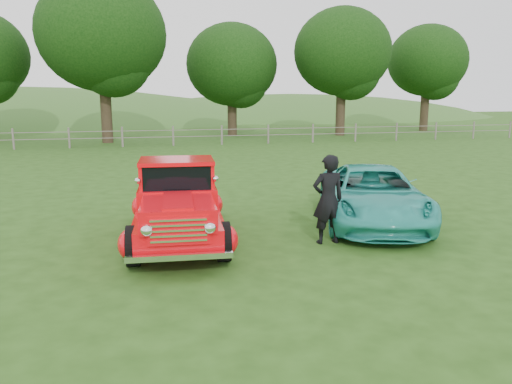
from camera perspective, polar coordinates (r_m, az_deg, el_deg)
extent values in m
plane|color=#224512|center=(9.57, 0.49, -7.82)|extent=(140.00, 140.00, 0.00)
ellipsoid|color=#3A6425|center=(69.10, -26.65, 3.26)|extent=(84.00, 60.00, 18.00)
ellipsoid|color=#3A6425|center=(74.51, 3.92, 5.75)|extent=(72.00, 52.00, 14.00)
cube|color=slate|center=(30.97, -9.44, 6.25)|extent=(48.00, 0.04, 0.04)
cube|color=slate|center=(30.94, -9.46, 6.98)|extent=(48.00, 0.04, 0.04)
cylinder|color=#302218|center=(33.84, -16.79, 9.50)|extent=(0.70, 0.70, 4.84)
ellipsoid|color=black|center=(34.04, -17.22, 16.92)|extent=(8.00, 8.00, 7.20)
cylinder|color=#302218|center=(38.48, -2.75, 9.28)|extent=(0.70, 0.70, 3.74)
ellipsoid|color=black|center=(38.52, -2.80, 14.34)|extent=(6.80, 6.80, 6.12)
cylinder|color=#302218|center=(38.89, 9.65, 9.64)|extent=(0.70, 0.70, 4.40)
ellipsoid|color=black|center=(39.00, 9.85, 15.53)|extent=(7.20, 7.20, 6.48)
cylinder|color=#302218|center=(45.72, 18.71, 9.28)|extent=(0.70, 0.70, 4.18)
ellipsoid|color=black|center=(45.80, 19.02, 14.03)|extent=(6.60, 6.60, 5.94)
cylinder|color=black|center=(9.45, -13.85, -5.99)|extent=(0.30, 0.78, 0.76)
cylinder|color=black|center=(9.45, -3.73, -5.68)|extent=(0.30, 0.78, 0.76)
cylinder|color=black|center=(12.44, -12.75, -1.82)|extent=(0.30, 0.78, 0.76)
cylinder|color=black|center=(12.44, -5.10, -1.58)|extent=(0.30, 0.78, 0.76)
cube|color=red|center=(10.86, -8.90, -2.47)|extent=(1.90, 4.71, 0.44)
ellipsoid|color=red|center=(9.44, -14.29, -5.77)|extent=(0.47, 0.78, 0.54)
ellipsoid|color=red|center=(9.44, -3.31, -5.43)|extent=(0.47, 0.78, 0.54)
ellipsoid|color=red|center=(12.44, -13.08, -1.65)|extent=(0.47, 0.78, 0.54)
ellipsoid|color=red|center=(12.44, -4.78, -1.39)|extent=(0.47, 0.78, 0.54)
cube|color=red|center=(9.26, -8.90, -2.36)|extent=(1.45, 1.70, 0.42)
cube|color=red|center=(10.67, -8.96, -0.46)|extent=(1.69, 1.47, 0.44)
cube|color=black|center=(10.59, -9.04, 2.03)|extent=(1.52, 1.23, 0.50)
cube|color=red|center=(10.55, -9.08, 3.54)|extent=(1.61, 1.33, 0.08)
cube|color=red|center=(12.10, -9.00, 0.72)|extent=(1.32, 2.03, 0.45)
cube|color=white|center=(8.50, -8.83, -4.41)|extent=(1.07, 0.18, 0.50)
cube|color=white|center=(8.53, -8.74, -7.37)|extent=(1.81, 0.24, 0.10)
cube|color=white|center=(13.25, -8.96, -0.71)|extent=(1.71, 0.23, 0.10)
imported|color=teal|center=(12.48, 13.19, -0.35)|extent=(3.66, 5.41, 1.38)
imported|color=black|center=(10.53, 8.23, -0.84)|extent=(0.70, 0.47, 1.89)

